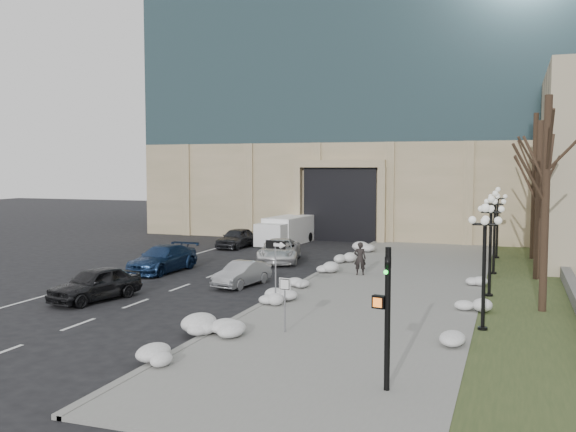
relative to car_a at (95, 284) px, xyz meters
name	(u,v)px	position (x,y,z in m)	size (l,w,h in m)	color
ground	(206,355)	(8.61, -5.97, -0.77)	(160.00, 160.00, 0.00)	black
sidewalk	(392,285)	(12.11, 8.03, -0.71)	(9.00, 40.00, 0.12)	gray
curb	(308,279)	(7.61, 8.03, -0.70)	(0.30, 40.00, 0.14)	gray
grass_strip	(527,293)	(18.61, 8.03, -0.72)	(4.00, 40.00, 0.10)	#344422
stone_wall	(570,282)	(20.61, 10.03, -0.42)	(0.50, 30.00, 0.70)	slate
office_tower	(392,36)	(6.60, 37.61, 17.73)	(40.00, 24.70, 36.00)	tan
car_a	(95,284)	(0.00, 0.00, 0.00)	(1.81, 4.50, 1.53)	black
car_b	(242,274)	(4.89, 5.47, -0.14)	(1.32, 3.79, 1.25)	#96989D
car_c	(163,259)	(-1.18, 7.96, -0.01)	(2.13, 5.25, 1.52)	navy
car_d	(279,251)	(3.89, 13.73, -0.03)	(2.44, 5.28, 1.47)	white
car_e	(237,238)	(-1.60, 19.42, -0.03)	(1.75, 4.35, 1.48)	#2B2B2F
pedestrian	(360,258)	(9.97, 10.07, 0.27)	(0.67, 0.44, 1.83)	black
box_truck	(286,231)	(1.07, 22.92, 0.26)	(2.88, 6.84, 2.11)	white
one_way_sign	(279,253)	(8.41, 1.35, 1.64)	(1.07, 0.49, 2.91)	slate
keep_sign	(285,293)	(10.18, -2.81, 0.78)	(0.45, 0.10, 2.10)	slate
traffic_signal	(386,322)	(14.74, -7.55, 1.21)	(0.68, 0.91, 3.99)	black
snow_clump_a	(157,358)	(7.78, -7.63, -0.47)	(1.10, 1.60, 0.36)	white
snow_clump_b	(227,327)	(8.22, -3.53, -0.47)	(1.10, 1.60, 0.36)	white
snow_clump_c	(270,301)	(8.07, 1.17, -0.47)	(1.10, 1.60, 0.36)	white
snow_clump_d	(297,284)	(7.85, 5.44, -0.47)	(1.10, 1.60, 0.36)	white
snow_clump_e	(330,268)	(8.14, 10.60, -0.47)	(1.10, 1.60, 0.36)	white
snow_clump_f	(346,260)	(8.16, 14.14, -0.47)	(1.10, 1.60, 0.36)	white
snow_clump_g	(363,249)	(8.04, 19.44, -0.47)	(1.10, 1.60, 0.36)	white
snow_clump_h	(462,344)	(16.40, -2.88, -0.47)	(1.10, 1.60, 0.36)	white
snow_clump_i	(473,309)	(16.42, 2.60, -0.47)	(1.10, 1.60, 0.36)	white
snow_clump_j	(480,281)	(16.37, 9.38, -0.47)	(1.10, 1.60, 0.36)	white
snow_clump_k	(279,296)	(8.05, 2.38, -0.47)	(1.10, 1.60, 0.36)	white
snow_clump_l	(210,327)	(7.58, -3.65, -0.47)	(1.10, 1.60, 0.36)	white
lamppost_a	(484,250)	(16.91, 0.03, 2.31)	(1.18, 1.18, 4.76)	black
lamppost_b	(491,232)	(16.91, 6.53, 2.31)	(1.18, 1.18, 4.76)	black
lamppost_c	(495,221)	(16.91, 13.03, 2.31)	(1.18, 1.18, 4.76)	black
lamppost_d	(497,213)	(16.91, 19.53, 2.31)	(1.18, 1.18, 4.76)	black
tree_near	(546,173)	(19.11, 4.03, 5.06)	(3.20, 3.20, 9.00)	black
tree_mid	(539,178)	(19.11, 12.03, 4.74)	(3.20, 3.20, 8.50)	black
tree_far	(535,165)	(19.11, 20.03, 5.38)	(3.20, 3.20, 9.50)	black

